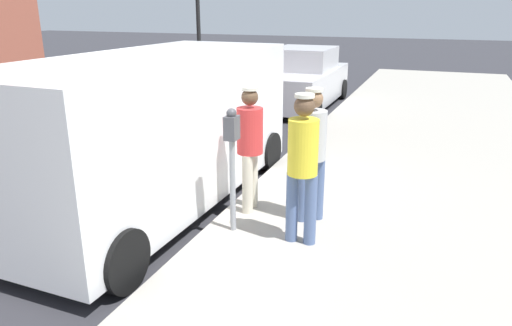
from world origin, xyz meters
The scene contains 8 objects.
ground_plane centered at (0.00, 0.00, 0.00)m, with size 80.00×80.00×0.00m, color #2D2D33.
sidewalk_slab centered at (3.50, 0.00, 0.07)m, with size 5.00×32.00×0.15m, color #9E998E.
parking_meter_near centered at (1.35, -0.75, 1.18)m, with size 0.14×0.18×1.52m.
pedestrian_in_gray centered at (2.15, -0.12, 1.12)m, with size 0.34×0.34×1.70m.
pedestrian_in_yellow centered at (2.21, -0.76, 1.15)m, with size 0.36×0.34×1.74m.
pedestrian_in_red centered at (1.31, -0.10, 1.10)m, with size 0.34×0.36×1.66m.
parked_van centered at (-0.15, -0.09, 1.15)m, with size 2.26×5.26×2.15m.
parked_sedan_ahead centered at (-0.17, 7.61, 0.75)m, with size 1.96×4.41×1.65m.
Camera 1 is at (3.53, -5.66, 2.78)m, focal length 33.63 mm.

